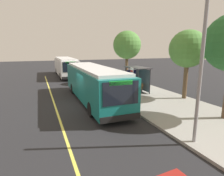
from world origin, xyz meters
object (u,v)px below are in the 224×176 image
at_px(pedestrian_commuter, 126,85).
at_px(waiting_bench, 137,87).
at_px(transit_bus_main, 93,83).
at_px(transit_bus_second, 66,66).
at_px(route_sign_post, 132,80).

bearing_deg(pedestrian_commuter, waiting_bench, 117.66).
relative_size(transit_bus_main, waiting_bench, 7.32).
distance_m(transit_bus_second, waiting_bench, 15.79).
bearing_deg(route_sign_post, pedestrian_commuter, 166.92).
bearing_deg(waiting_bench, transit_bus_main, -75.50).
relative_size(transit_bus_second, waiting_bench, 7.23).
height_order(transit_bus_main, pedestrian_commuter, transit_bus_main).
xyz_separation_m(transit_bus_main, pedestrian_commuter, (-0.38, 3.24, -0.50)).
distance_m(waiting_bench, route_sign_post, 3.96).
xyz_separation_m(transit_bus_main, route_sign_post, (1.71, 2.75, 0.34)).
xyz_separation_m(transit_bus_second, pedestrian_commuter, (15.86, 3.23, -0.50)).
xyz_separation_m(route_sign_post, pedestrian_commuter, (-2.09, 0.49, -0.84)).
distance_m(transit_bus_main, route_sign_post, 3.26).
distance_m(transit_bus_main, transit_bus_second, 16.24).
height_order(waiting_bench, pedestrian_commuter, pedestrian_commuter).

